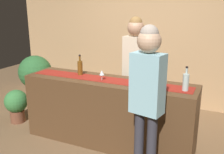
% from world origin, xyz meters
% --- Properties ---
extents(ground_plane, '(10.00, 10.00, 0.00)m').
position_xyz_m(ground_plane, '(0.00, 0.00, 0.00)').
color(ground_plane, brown).
extents(back_wall, '(6.00, 0.12, 2.90)m').
position_xyz_m(back_wall, '(0.00, 1.90, 1.45)').
color(back_wall, tan).
rests_on(back_wall, ground).
extents(bar_counter, '(2.43, 0.60, 0.95)m').
position_xyz_m(bar_counter, '(0.00, 0.00, 0.48)').
color(bar_counter, '#543821').
rests_on(bar_counter, ground).
extents(counter_runner_cloth, '(2.31, 0.28, 0.01)m').
position_xyz_m(counter_runner_cloth, '(0.00, 0.00, 0.95)').
color(counter_runner_cloth, maroon).
rests_on(counter_runner_cloth, bar_counter).
extents(wine_bottle_clear, '(0.07, 0.07, 0.30)m').
position_xyz_m(wine_bottle_clear, '(1.05, -0.04, 1.06)').
color(wine_bottle_clear, '#B2C6C1').
rests_on(wine_bottle_clear, bar_counter).
extents(wine_bottle_green, '(0.07, 0.07, 0.30)m').
position_xyz_m(wine_bottle_green, '(0.39, 0.04, 1.06)').
color(wine_bottle_green, '#194723').
rests_on(wine_bottle_green, bar_counter).
extents(wine_bottle_amber, '(0.07, 0.07, 0.30)m').
position_xyz_m(wine_bottle_amber, '(-0.48, 0.07, 1.06)').
color(wine_bottle_amber, brown).
rests_on(wine_bottle_amber, bar_counter).
extents(wine_glass_near_customer, '(0.07, 0.07, 0.14)m').
position_xyz_m(wine_glass_near_customer, '(0.53, -0.02, 1.06)').
color(wine_glass_near_customer, silver).
rests_on(wine_glass_near_customer, bar_counter).
extents(wine_glass_mid_counter, '(0.07, 0.07, 0.14)m').
position_xyz_m(wine_glass_mid_counter, '(0.78, -0.08, 1.06)').
color(wine_glass_mid_counter, silver).
rests_on(wine_glass_mid_counter, bar_counter).
extents(wine_glass_far_end, '(0.07, 0.07, 0.14)m').
position_xyz_m(wine_glass_far_end, '(-0.06, -0.05, 1.06)').
color(wine_glass_far_end, silver).
rests_on(wine_glass_far_end, bar_counter).
extents(bartender, '(0.35, 0.25, 1.79)m').
position_xyz_m(bartender, '(0.18, 0.58, 1.12)').
color(bartender, '#26262B').
rests_on(bartender, ground).
extents(customer_sipping, '(0.37, 0.27, 1.76)m').
position_xyz_m(customer_sipping, '(0.73, -0.57, 1.10)').
color(customer_sipping, '#33333D').
rests_on(customer_sipping, ground).
extents(potted_plant_tall, '(0.67, 0.67, 0.98)m').
position_xyz_m(potted_plant_tall, '(-2.04, 0.86, 0.56)').
color(potted_plant_tall, brown).
rests_on(potted_plant_tall, ground).
extents(potted_plant_small, '(0.39, 0.39, 0.57)m').
position_xyz_m(potted_plant_small, '(-1.71, -0.03, 0.33)').
color(potted_plant_small, brown).
rests_on(potted_plant_small, ground).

